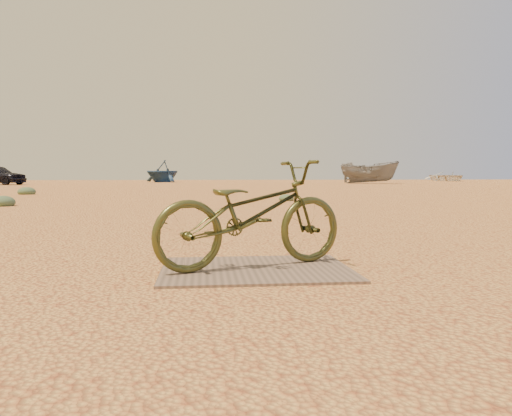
{
  "coord_description": "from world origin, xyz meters",
  "views": [
    {
      "loc": [
        0.13,
        -3.99,
        0.85
      ],
      "look_at": [
        0.58,
        0.31,
        0.55
      ],
      "focal_mm": 35.0,
      "sensor_mm": 36.0,
      "label": 1
    }
  ],
  "objects": [
    {
      "name": "kale_b",
      "position": [
        2.67,
        11.27,
        0.0
      ],
      "size": [
        0.47,
        0.47,
        0.26
      ],
      "primitive_type": "ellipsoid",
      "color": "#617651",
      "rests_on": "ground"
    },
    {
      "name": "plywood_board",
      "position": [
        0.58,
        0.31,
        0.01
      ],
      "size": [
        1.64,
        1.26,
        0.02
      ],
      "primitive_type": "cube",
      "color": "#755D4D",
      "rests_on": "ground"
    },
    {
      "name": "boat_mid_right",
      "position": [
        13.76,
        36.09,
        0.92
      ],
      "size": [
        5.06,
        3.81,
        1.85
      ],
      "primitive_type": "imported",
      "rotation": [
        0.0,
        0.0,
        1.09
      ],
      "color": "slate",
      "rests_on": "ground"
    },
    {
      "name": "boat_far_right",
      "position": [
        26.57,
        47.86,
        0.52
      ],
      "size": [
        4.29,
        5.47,
        1.03
      ],
      "primitive_type": "imported",
      "rotation": [
        0.0,
        0.0,
        0.16
      ],
      "color": "silver",
      "rests_on": "ground"
    },
    {
      "name": "kale_a",
      "position": [
        -5.09,
        9.58,
        0.0
      ],
      "size": [
        0.63,
        0.63,
        0.34
      ],
      "primitive_type": "ellipsoid",
      "color": "#617651",
      "rests_on": "ground"
    },
    {
      "name": "bicycle",
      "position": [
        0.55,
        0.37,
        0.5
      ],
      "size": [
        1.91,
        1.23,
        0.95
      ],
      "primitive_type": "imported",
      "rotation": [
        0.0,
        0.0,
        1.93
      ],
      "color": "#434720",
      "rests_on": "plywood_board"
    },
    {
      "name": "kale_c",
      "position": [
        -6.97,
        16.93,
        0.0
      ],
      "size": [
        0.69,
        0.69,
        0.38
      ],
      "primitive_type": "ellipsoid",
      "color": "#617651",
      "rests_on": "ground"
    },
    {
      "name": "boat_far_left",
      "position": [
        -3.75,
        44.19,
        1.05
      ],
      "size": [
        5.23,
        5.29,
        2.11
      ],
      "primitive_type": "imported",
      "rotation": [
        0.0,
        0.0,
        -0.7
      ],
      "color": "navy",
      "rests_on": "ground"
    },
    {
      "name": "ground",
      "position": [
        0.0,
        0.0,
        0.0
      ],
      "size": [
        120.0,
        120.0,
        0.0
      ],
      "primitive_type": "plane",
      "color": "#E3AC58",
      "rests_on": "ground"
    }
  ]
}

